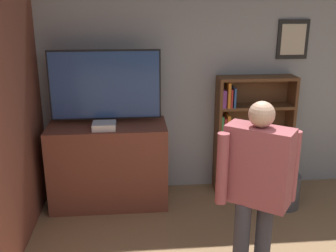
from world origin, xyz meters
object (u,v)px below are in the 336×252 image
object	(u,v)px
television	(105,86)
waste_bin	(285,191)
game_console	(104,126)
person	(256,184)
bookshelf	(246,137)

from	to	relation	value
television	waste_bin	bearing A→B (deg)	-9.24
game_console	person	world-z (taller)	person
television	bookshelf	world-z (taller)	television
game_console	bookshelf	xyz separation A→B (m)	(1.72, 0.36, -0.31)
bookshelf	waste_bin	bearing A→B (deg)	-55.12
bookshelf	person	xyz separation A→B (m)	(-0.47, -1.85, 0.28)
game_console	person	xyz separation A→B (m)	(1.26, -1.49, -0.03)
bookshelf	waste_bin	size ratio (longest dim) A/B	3.72
bookshelf	person	distance (m)	1.93
television	bookshelf	distance (m)	1.85
television	game_console	world-z (taller)	television
game_console	waste_bin	xyz separation A→B (m)	(2.07, -0.14, -0.82)
television	bookshelf	bearing A→B (deg)	5.59
person	waste_bin	size ratio (longest dim) A/B	4.16
waste_bin	bookshelf	bearing A→B (deg)	124.88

